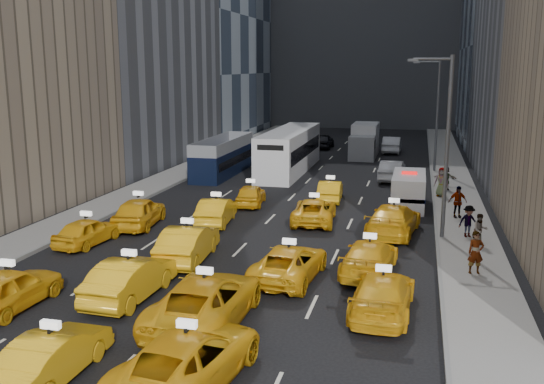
% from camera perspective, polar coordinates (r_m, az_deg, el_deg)
% --- Properties ---
extents(ground, '(160.00, 160.00, 0.00)m').
position_cam_1_polar(ground, '(21.59, -9.27, -11.50)').
color(ground, black).
rests_on(ground, ground).
extents(sidewalk_west, '(3.00, 90.00, 0.15)m').
position_cam_1_polar(sidewalk_west, '(47.72, -9.30, 1.48)').
color(sidewalk_west, gray).
rests_on(sidewalk_west, ground).
extents(sidewalk_east, '(3.00, 90.00, 0.15)m').
position_cam_1_polar(sidewalk_east, '(44.09, 16.74, 0.29)').
color(sidewalk_east, gray).
rests_on(sidewalk_east, ground).
extents(curb_west, '(0.15, 90.00, 0.18)m').
position_cam_1_polar(curb_west, '(47.18, -7.67, 1.43)').
color(curb_west, slate).
rests_on(curb_west, ground).
extents(curb_east, '(0.15, 90.00, 0.18)m').
position_cam_1_polar(curb_east, '(44.03, 14.86, 0.40)').
color(curb_east, slate).
rests_on(curb_east, ground).
extents(streetlight_near, '(2.15, 0.22, 9.00)m').
position_cam_1_polar(streetlight_near, '(30.44, 15.97, 4.61)').
color(streetlight_near, '#595B60').
rests_on(streetlight_near, ground).
extents(streetlight_far, '(2.15, 0.22, 9.00)m').
position_cam_1_polar(streetlight_far, '(50.35, 15.17, 7.32)').
color(streetlight_far, '#595B60').
rests_on(streetlight_far, ground).
extents(taxi_1, '(1.51, 4.16, 1.36)m').
position_cam_1_polar(taxi_1, '(18.26, -19.91, -14.24)').
color(taxi_1, yellow).
rests_on(taxi_1, ground).
extents(taxi_2, '(3.21, 5.79, 1.53)m').
position_cam_1_polar(taxi_2, '(17.06, -7.92, -15.21)').
color(taxi_2, yellow).
rests_on(taxi_2, ground).
extents(taxi_4, '(2.00, 4.50, 1.50)m').
position_cam_1_polar(taxi_4, '(23.57, -23.49, -8.37)').
color(taxi_4, yellow).
rests_on(taxi_4, ground).
extents(taxi_5, '(1.84, 4.78, 1.55)m').
position_cam_1_polar(taxi_5, '(23.21, -13.19, -7.92)').
color(taxi_5, yellow).
rests_on(taxi_5, ground).
extents(taxi_6, '(2.73, 5.89, 1.63)m').
position_cam_1_polar(taxi_6, '(20.63, -6.28, -10.09)').
color(taxi_6, yellow).
rests_on(taxi_6, ground).
extents(taxi_7, '(2.23, 5.03, 1.44)m').
position_cam_1_polar(taxi_7, '(21.66, 10.38, -9.41)').
color(taxi_7, yellow).
rests_on(taxi_7, ground).
extents(taxi_8, '(1.99, 4.06, 1.33)m').
position_cam_1_polar(taxi_8, '(30.55, -17.00, -3.56)').
color(taxi_8, yellow).
rests_on(taxi_8, ground).
extents(taxi_9, '(2.09, 5.00, 1.61)m').
position_cam_1_polar(taxi_9, '(27.09, -7.92, -4.79)').
color(taxi_9, yellow).
rests_on(taxi_9, ground).
extents(taxi_10, '(2.68, 5.11, 1.37)m').
position_cam_1_polar(taxi_10, '(24.60, 1.63, -6.69)').
color(taxi_10, yellow).
rests_on(taxi_10, ground).
extents(taxi_11, '(2.34, 5.00, 1.41)m').
position_cam_1_polar(taxi_11, '(25.54, 9.14, -6.09)').
color(taxi_11, yellow).
rests_on(taxi_11, ground).
extents(taxi_12, '(2.48, 4.91, 1.60)m').
position_cam_1_polar(taxi_12, '(33.27, -12.40, -1.84)').
color(taxi_12, yellow).
rests_on(taxi_12, ground).
extents(taxi_13, '(1.99, 4.49, 1.43)m').
position_cam_1_polar(taxi_13, '(33.23, -5.26, -1.78)').
color(taxi_13, yellow).
rests_on(taxi_13, ground).
extents(taxi_14, '(2.57, 4.94, 1.33)m').
position_cam_1_polar(taxi_14, '(33.44, 3.99, -1.76)').
color(taxi_14, yellow).
rests_on(taxi_14, ground).
extents(taxi_15, '(2.91, 5.70, 1.58)m').
position_cam_1_polar(taxi_15, '(31.51, 11.35, -2.58)').
color(taxi_15, yellow).
rests_on(taxi_15, ground).
extents(taxi_16, '(2.03, 4.04, 1.32)m').
position_cam_1_polar(taxi_16, '(37.51, -2.02, -0.26)').
color(taxi_16, yellow).
rests_on(taxi_16, ground).
extents(taxi_17, '(1.67, 4.10, 1.32)m').
position_cam_1_polar(taxi_17, '(38.85, 5.50, 0.12)').
color(taxi_17, yellow).
rests_on(taxi_17, ground).
extents(nypd_van, '(2.10, 5.12, 2.17)m').
position_cam_1_polar(nypd_van, '(38.02, 12.74, 0.11)').
color(nypd_van, white).
rests_on(nypd_van, ground).
extents(double_decker, '(3.15, 10.02, 2.87)m').
position_cam_1_polar(double_decker, '(48.36, -4.61, 3.34)').
color(double_decker, black).
rests_on(double_decker, ground).
extents(city_bus, '(3.66, 13.41, 3.42)m').
position_cam_1_polar(city_bus, '(49.43, 1.67, 3.89)').
color(city_bus, silver).
rests_on(city_bus, ground).
extents(box_truck, '(2.37, 6.79, 3.10)m').
position_cam_1_polar(box_truck, '(58.24, 8.69, 4.78)').
color(box_truck, silver).
rests_on(box_truck, ground).
extents(misc_car_0, '(1.89, 4.74, 1.53)m').
position_cam_1_polar(misc_car_0, '(46.45, 11.23, 2.00)').
color(misc_car_0, '#AFB2B7').
rests_on(misc_car_0, ground).
extents(misc_car_1, '(3.53, 6.34, 1.68)m').
position_cam_1_polar(misc_car_1, '(59.17, -1.04, 4.36)').
color(misc_car_1, black).
rests_on(misc_car_1, ground).
extents(misc_car_2, '(2.18, 5.20, 1.50)m').
position_cam_1_polar(misc_car_2, '(65.77, 8.45, 4.90)').
color(misc_car_2, slate).
rests_on(misc_car_2, ground).
extents(misc_car_3, '(1.81, 4.46, 1.52)m').
position_cam_1_polar(misc_car_3, '(63.90, 4.88, 4.80)').
color(misc_car_3, black).
rests_on(misc_car_3, ground).
extents(misc_car_4, '(1.74, 4.89, 1.61)m').
position_cam_1_polar(misc_car_4, '(61.61, 11.20, 4.40)').
color(misc_car_4, '#B8BBC1').
rests_on(misc_car_4, ground).
extents(pedestrian_0, '(0.73, 0.56, 1.77)m').
position_cam_1_polar(pedestrian_0, '(26.10, 18.63, -5.42)').
color(pedestrian_0, gray).
rests_on(pedestrian_0, sidewalk_east).
extents(pedestrian_1, '(0.85, 0.65, 1.54)m').
position_cam_1_polar(pedestrian_1, '(30.15, 18.99, -3.39)').
color(pedestrian_1, gray).
rests_on(pedestrian_1, sidewalk_east).
extents(pedestrian_2, '(1.11, 0.78, 1.59)m').
position_cam_1_polar(pedestrian_2, '(31.52, 18.01, -2.63)').
color(pedestrian_2, gray).
rests_on(pedestrian_2, sidewalk_east).
extents(pedestrian_3, '(1.15, 0.77, 1.79)m').
position_cam_1_polar(pedestrian_3, '(35.33, 17.07, -0.89)').
color(pedestrian_3, gray).
rests_on(pedestrian_3, sidewalk_east).
extents(pedestrian_4, '(1.03, 0.74, 1.90)m').
position_cam_1_polar(pedestrian_4, '(40.85, 15.67, 0.93)').
color(pedestrian_4, gray).
rests_on(pedestrian_4, sidewalk_east).
extents(pedestrian_5, '(1.56, 0.76, 1.62)m').
position_cam_1_polar(pedestrian_5, '(43.07, 16.03, 1.26)').
color(pedestrian_5, gray).
rests_on(pedestrian_5, sidewalk_east).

